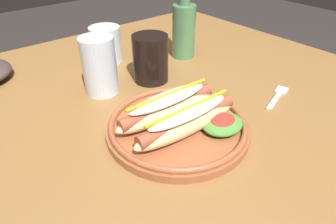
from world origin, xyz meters
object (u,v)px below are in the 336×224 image
(hot_dog_plate, at_px, (180,121))
(water_cup, at_px, (100,66))
(fork, at_px, (278,96))
(glass_bottle, at_px, (184,28))
(soda_cup, at_px, (150,59))
(extra_cup, at_px, (106,44))

(hot_dog_plate, bearing_deg, water_cup, 99.53)
(fork, relative_size, glass_bottle, 0.52)
(hot_dog_plate, height_order, water_cup, water_cup)
(glass_bottle, bearing_deg, fork, -87.74)
(soda_cup, bearing_deg, extra_cup, 98.85)
(soda_cup, distance_m, extra_cup, 0.18)
(soda_cup, distance_m, glass_bottle, 0.18)
(hot_dog_plate, relative_size, soda_cup, 2.39)
(fork, bearing_deg, water_cup, 120.04)
(hot_dog_plate, relative_size, glass_bottle, 1.23)
(water_cup, bearing_deg, soda_cup, -11.17)
(extra_cup, bearing_deg, soda_cup, -81.15)
(fork, xyz_separation_m, extra_cup, (-0.21, 0.44, 0.05))
(fork, bearing_deg, glass_bottle, 75.27)
(hot_dog_plate, height_order, fork, hot_dog_plate)
(hot_dog_plate, relative_size, extra_cup, 2.82)
(hot_dog_plate, xyz_separation_m, water_cup, (-0.04, 0.24, 0.04))
(hot_dog_plate, relative_size, fork, 2.37)
(hot_dog_plate, height_order, extra_cup, extra_cup)
(hot_dog_plate, bearing_deg, soda_cup, 67.47)
(water_cup, relative_size, glass_bottle, 0.59)
(extra_cup, bearing_deg, fork, -64.70)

